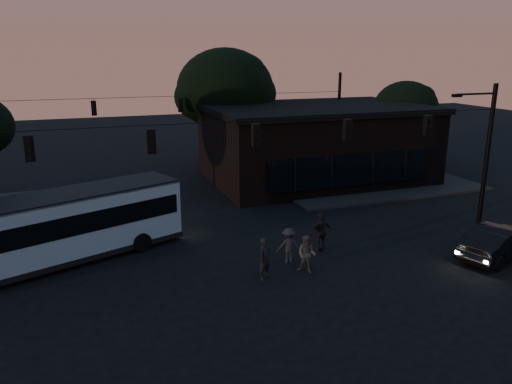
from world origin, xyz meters
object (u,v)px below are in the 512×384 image
object	(u,v)px
building	(316,143)
car	(500,242)
pedestrian_a	(265,259)
pedestrian_d	(289,245)
bus	(59,225)
pedestrian_b	(307,254)
pedestrian_c	(321,232)

from	to	relation	value
building	car	distance (m)	16.28
pedestrian_a	building	bearing A→B (deg)	27.52
pedestrian_d	bus	bearing A→B (deg)	-11.07
building	pedestrian_b	world-z (taller)	building
building	pedestrian_d	bearing A→B (deg)	-120.86
bus	car	size ratio (longest dim) A/B	2.36
building	pedestrian_a	distance (m)	17.44
building	pedestrian_d	size ratio (longest dim) A/B	9.59
pedestrian_a	pedestrian_b	distance (m)	1.87
bus	pedestrian_a	bearing A→B (deg)	-51.97
car	pedestrian_c	xyz separation A→B (m)	(-7.24, 3.47, 0.16)
bus	pedestrian_b	distance (m)	10.84
building	pedestrian_b	xyz separation A→B (m)	(-7.66, -14.52, -1.89)
car	pedestrian_b	distance (m)	9.03
pedestrian_a	pedestrian_d	bearing A→B (deg)	8.01
bus	pedestrian_c	world-z (taller)	bus
bus	pedestrian_c	bearing A→B (deg)	-35.19
bus	pedestrian_a	xyz separation A→B (m)	(7.87, -4.66, -0.86)
building	pedestrian_b	bearing A→B (deg)	-117.81
bus	pedestrian_b	size ratio (longest dim) A/B	6.85
pedestrian_d	car	bearing A→B (deg)	172.07
building	pedestrian_b	distance (m)	16.52
building	pedestrian_a	world-z (taller)	building
bus	pedestrian_b	xyz separation A→B (m)	(9.73, -4.68, -0.93)
pedestrian_a	pedestrian_c	distance (m)	3.97
pedestrian_a	pedestrian_b	bearing A→B (deg)	-29.79
building	car	bearing A→B (deg)	-85.65
bus	car	xyz separation A→B (m)	(18.62, -6.27, -0.96)
pedestrian_b	building	bearing A→B (deg)	103.61
pedestrian_b	pedestrian_c	bearing A→B (deg)	90.12
building	bus	bearing A→B (deg)	-150.50
pedestrian_b	pedestrian_c	distance (m)	2.49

